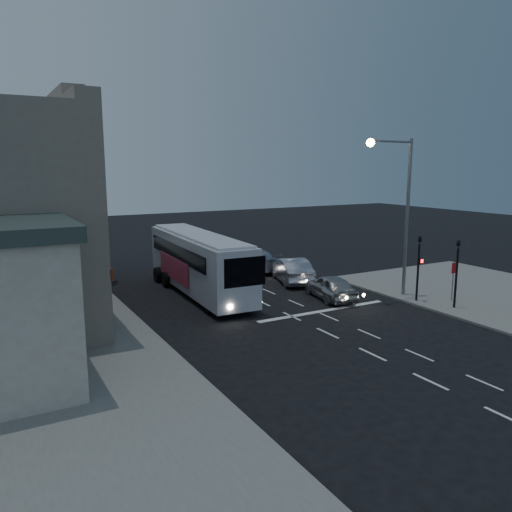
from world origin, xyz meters
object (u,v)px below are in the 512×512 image
regulatory_sign (454,275)px  car_suv (330,287)px  tour_bus (199,261)px  traffic_signal_side (457,265)px  traffic_signal_main (419,260)px  streetlight (400,199)px  car_sedan_b (252,260)px  street_tree (74,215)px  car_sedan_c (226,248)px  car_sedan_a (291,270)px

regulatory_sign → car_suv: bearing=143.6°
tour_bus → car_suv: (6.11, -4.92, -1.25)m
car_suv → traffic_signal_side: size_ratio=1.02×
traffic_signal_main → streetlight: bearing=100.2°
tour_bus → regulatory_sign: (11.58, -8.96, -0.37)m
car_sedan_b → streetlight: size_ratio=0.59×
street_tree → car_sedan_c: bearing=16.3°
car_sedan_a → regulatory_sign: 10.14m
traffic_signal_side → street_tree: street_tree is taller
car_sedan_b → regulatory_sign: 14.48m
traffic_signal_side → streetlight: (-0.96, 3.40, 3.31)m
car_sedan_b → traffic_signal_side: bearing=106.7°
traffic_signal_side → car_sedan_b: bearing=107.3°
car_sedan_b → car_suv: bearing=89.4°
car_suv → street_tree: bearing=-32.6°
tour_bus → regulatory_sign: 14.64m
car_suv → tour_bus: bearing=-28.4°
tour_bus → car_sedan_c: size_ratio=2.00×
car_sedan_a → streetlight: bearing=133.3°
car_sedan_a → car_sedan_b: size_ratio=0.93×
car_sedan_c → traffic_signal_main: 18.30m
streetlight → car_sedan_a: bearing=116.5°
car_suv → car_sedan_a: size_ratio=0.84×
car_sedan_b → car_sedan_c: (0.57, 5.57, 0.05)m
car_suv → regulatory_sign: (5.47, -4.04, 0.88)m
car_sedan_a → street_tree: bearing=-10.9°
tour_bus → traffic_signal_main: 12.68m
car_sedan_b → tour_bus: bearing=35.4°
traffic_signal_main → regulatory_sign: bearing=-30.8°
car_sedan_c → street_tree: street_tree is taller
car_sedan_a → streetlight: 8.58m
car_suv → car_sedan_a: (0.37, 4.70, 0.11)m
car_suv → regulatory_sign: size_ratio=1.91×
street_tree → car_suv: bearing=-43.0°
traffic_signal_main → street_tree: (-15.81, 14.25, 2.08)m
car_suv → traffic_signal_side: (4.47, -5.00, 1.71)m
tour_bus → car_sedan_b: 7.65m
car_sedan_a → traffic_signal_side: traffic_signal_side is taller
street_tree → car_sedan_a: bearing=-27.7°
traffic_signal_main → regulatory_sign: size_ratio=1.86×
car_suv → car_sedan_b: bearing=-79.6°
car_sedan_a → car_suv: bearing=102.3°
streetlight → street_tree: (-15.55, 12.82, -1.23)m
street_tree → car_sedan_b: bearing=-8.8°
car_sedan_a → regulatory_sign: size_ratio=2.27×
car_sedan_a → car_sedan_c: bearing=-74.4°
tour_bus → streetlight: 12.22m
tour_bus → streetlight: size_ratio=1.33×
car_sedan_c → regulatory_sign: (4.89, -18.96, 0.77)m
tour_bus → street_tree: street_tree is taller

